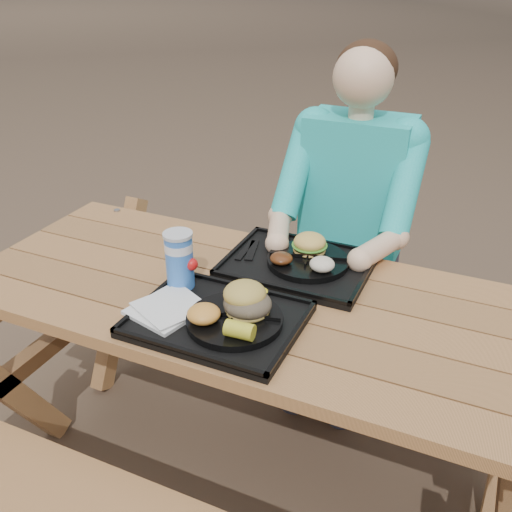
% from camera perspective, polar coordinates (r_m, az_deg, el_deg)
% --- Properties ---
extents(ground, '(60.00, 60.00, 0.00)m').
position_cam_1_polar(ground, '(2.19, 0.00, -20.75)').
color(ground, '#999999').
rests_on(ground, ground).
extents(picnic_table, '(1.80, 1.49, 0.75)m').
position_cam_1_polar(picnic_table, '(1.92, 0.00, -13.39)').
color(picnic_table, '#999999').
rests_on(picnic_table, ground).
extents(tray_near, '(0.45, 0.35, 0.02)m').
position_cam_1_polar(tray_near, '(1.57, -3.87, -6.44)').
color(tray_near, black).
rests_on(tray_near, picnic_table).
extents(tray_far, '(0.45, 0.35, 0.02)m').
position_cam_1_polar(tray_far, '(1.83, 4.19, -0.99)').
color(tray_far, black).
rests_on(tray_far, picnic_table).
extents(plate_near, '(0.26, 0.26, 0.02)m').
position_cam_1_polar(plate_near, '(1.53, -2.15, -6.42)').
color(plate_near, black).
rests_on(plate_near, tray_near).
extents(plate_far, '(0.26, 0.26, 0.02)m').
position_cam_1_polar(plate_far, '(1.82, 5.21, -0.49)').
color(plate_far, black).
rests_on(plate_far, tray_far).
extents(napkin_stack, '(0.21, 0.21, 0.02)m').
position_cam_1_polar(napkin_stack, '(1.60, -9.01, -5.21)').
color(napkin_stack, silver).
rests_on(napkin_stack, tray_near).
extents(soda_cup, '(0.08, 0.08, 0.16)m').
position_cam_1_polar(soda_cup, '(1.67, -7.65, -0.54)').
color(soda_cup, blue).
rests_on(soda_cup, tray_near).
extents(condiment_bbq, '(0.04, 0.04, 0.03)m').
position_cam_1_polar(condiment_bbq, '(1.65, -1.50, -3.51)').
color(condiment_bbq, black).
rests_on(condiment_bbq, tray_near).
extents(condiment_mustard, '(0.05, 0.05, 0.03)m').
position_cam_1_polar(condiment_mustard, '(1.62, 0.45, -3.97)').
color(condiment_mustard, yellow).
rests_on(condiment_mustard, tray_near).
extents(sandwich, '(0.12, 0.12, 0.13)m').
position_cam_1_polar(sandwich, '(1.51, -0.86, -3.59)').
color(sandwich, gold).
rests_on(sandwich, plate_near).
extents(mac_cheese, '(0.09, 0.09, 0.04)m').
position_cam_1_polar(mac_cheese, '(1.50, -5.25, -5.78)').
color(mac_cheese, gold).
rests_on(mac_cheese, plate_near).
extents(corn_cob, '(0.08, 0.08, 0.04)m').
position_cam_1_polar(corn_cob, '(1.44, -1.64, -7.42)').
color(corn_cob, gold).
rests_on(corn_cob, plate_near).
extents(cutlery_far, '(0.06, 0.15, 0.01)m').
position_cam_1_polar(cutlery_far, '(1.89, -0.40, 0.61)').
color(cutlery_far, black).
rests_on(cutlery_far, tray_far).
extents(burger, '(0.11, 0.11, 0.10)m').
position_cam_1_polar(burger, '(1.83, 5.41, 1.78)').
color(burger, '#E0B04F').
rests_on(burger, plate_far).
extents(baked_beans, '(0.07, 0.07, 0.03)m').
position_cam_1_polar(baked_beans, '(1.77, 2.55, -0.24)').
color(baked_beans, '#572911').
rests_on(baked_beans, plate_far).
extents(potato_salad, '(0.08, 0.08, 0.04)m').
position_cam_1_polar(potato_salad, '(1.74, 6.62, -0.83)').
color(potato_salad, beige).
rests_on(potato_salad, plate_far).
extents(diner, '(0.48, 0.84, 1.28)m').
position_cam_1_polar(diner, '(2.28, 9.36, 1.49)').
color(diner, '#18AB99').
rests_on(diner, ground).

